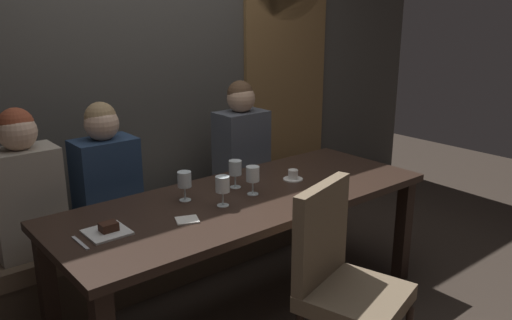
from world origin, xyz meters
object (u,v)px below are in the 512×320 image
object	(u,v)px
diner_far_end	(241,140)
wine_glass_near_right	(223,185)
dessert_plate	(108,230)
fork_on_table	(80,243)
diner_redhead	(24,186)
diner_bearded	(106,171)
dining_table	(247,210)
chair_near_side	(341,274)
wine_glass_far_right	(235,168)
banquette_bench	(184,238)
wine_glass_center_front	(184,180)
espresso_cup	(293,176)
wine_glass_near_left	(253,175)

from	to	relation	value
diner_far_end	wine_glass_near_right	size ratio (longest dim) A/B	4.98
dessert_plate	fork_on_table	xyz separation A→B (m)	(-0.14, -0.03, -0.01)
diner_redhead	fork_on_table	size ratio (longest dim) A/B	4.77
diner_bearded	fork_on_table	distance (m)	0.83
dining_table	diner_far_end	distance (m)	0.89
chair_near_side	diner_redhead	distance (m)	1.72
diner_bearded	dessert_plate	size ratio (longest dim) A/B	4.14
wine_glass_far_right	fork_on_table	size ratio (longest dim) A/B	0.96
diner_redhead	dessert_plate	bearing A→B (deg)	-75.17
chair_near_side	fork_on_table	distance (m)	1.20
banquette_bench	wine_glass_center_front	xyz separation A→B (m)	(-0.31, -0.54, 0.63)
fork_on_table	diner_far_end	bearing A→B (deg)	25.44
chair_near_side	espresso_cup	distance (m)	0.88
diner_redhead	wine_glass_near_right	bearing A→B (deg)	-41.89
diner_far_end	dessert_plate	distance (m)	1.50
diner_bearded	wine_glass_center_front	world-z (taller)	diner_bearded
wine_glass_near_right	dessert_plate	world-z (taller)	wine_glass_near_right
dining_table	diner_far_end	bearing A→B (deg)	54.01
diner_far_end	dining_table	bearing A→B (deg)	-125.99
chair_near_side	wine_glass_near_left	xyz separation A→B (m)	(0.05, 0.72, 0.29)
chair_near_side	wine_glass_near_left	bearing A→B (deg)	85.71
dining_table	fork_on_table	bearing A→B (deg)	-179.63
banquette_bench	chair_near_side	xyz separation A→B (m)	(-0.02, -1.42, 0.33)
diner_redhead	espresso_cup	size ratio (longest dim) A/B	6.76
wine_glass_far_right	chair_near_side	bearing A→B (deg)	-93.23
wine_glass_center_front	diner_bearded	bearing A→B (deg)	111.99
diner_redhead	fork_on_table	xyz separation A→B (m)	(0.03, -0.68, -0.09)
dining_table	wine_glass_center_front	bearing A→B (deg)	153.47
diner_bearded	wine_glass_near_right	distance (m)	0.80
wine_glass_far_right	diner_bearded	bearing A→B (deg)	135.85
diner_bearded	wine_glass_near_left	distance (m)	0.90
dining_table	wine_glass_center_front	size ratio (longest dim) A/B	13.41
wine_glass_near_left	banquette_bench	bearing A→B (deg)	92.80
diner_far_end	wine_glass_far_right	size ratio (longest dim) A/B	4.98
diner_redhead	diner_bearded	world-z (taller)	diner_redhead
wine_glass_center_front	espresso_cup	xyz separation A→B (m)	(0.70, -0.12, -0.09)
diner_redhead	wine_glass_near_left	bearing A→B (deg)	-33.40
dining_table	wine_glass_far_right	size ratio (longest dim) A/B	13.41
dessert_plate	diner_far_end	bearing A→B (deg)	27.15
banquette_bench	wine_glass_far_right	distance (m)	0.84
espresso_cup	dessert_plate	world-z (taller)	espresso_cup
banquette_bench	wine_glass_center_front	distance (m)	0.89
banquette_bench	fork_on_table	world-z (taller)	fork_on_table
dessert_plate	diner_bearded	bearing A→B (deg)	66.17
dining_table	diner_bearded	distance (m)	0.88
wine_glass_center_front	wine_glass_near_left	bearing A→B (deg)	-25.17
diner_bearded	wine_glass_near_right	xyz separation A→B (m)	(0.33, -0.73, 0.04)
diner_redhead	dining_table	bearing A→B (deg)	-34.03
dining_table	fork_on_table	world-z (taller)	fork_on_table
diner_redhead	diner_far_end	size ratio (longest dim) A/B	0.99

